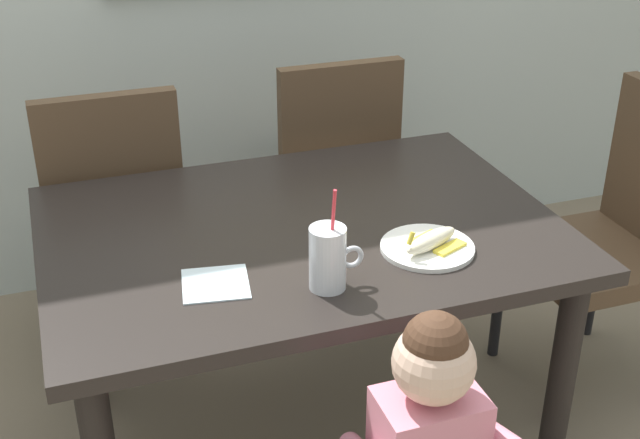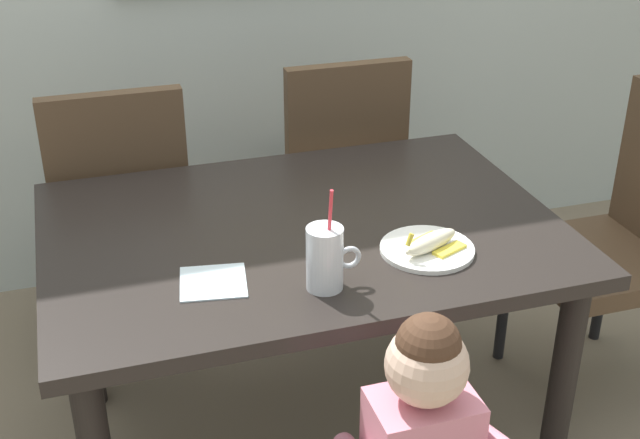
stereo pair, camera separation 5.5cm
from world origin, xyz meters
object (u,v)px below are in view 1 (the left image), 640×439
at_px(dining_chair_right, 329,170).
at_px(snack_plate, 427,248).
at_px(paper_napkin, 215,284).
at_px(dining_chair_left, 114,209).
at_px(dining_table, 302,259).
at_px(dining_chair_far, 619,227).
at_px(peeled_banana, 432,241).
at_px(milk_cup, 328,261).

bearing_deg(dining_chair_right, snack_plate, 85.03).
xyz_separation_m(dining_chair_right, paper_napkin, (-0.61, -0.93, 0.20)).
bearing_deg(paper_napkin, dining_chair_left, 99.61).
bearing_deg(dining_table, dining_chair_far, 1.38).
distance_m(dining_table, paper_napkin, 0.36).
bearing_deg(dining_chair_left, snack_plate, 127.40).
distance_m(dining_chair_left, dining_chair_far, 1.58).
bearing_deg(dining_table, dining_chair_left, 122.59).
bearing_deg(paper_napkin, peeled_banana, -2.57).
xyz_separation_m(dining_chair_right, dining_chair_far, (0.70, -0.70, 0.00)).
xyz_separation_m(dining_chair_left, paper_napkin, (0.15, -0.87, 0.20)).
bearing_deg(milk_cup, peeled_banana, 13.50).
bearing_deg(dining_chair_far, dining_chair_left, -113.52).
height_order(dining_chair_left, dining_chair_right, same).
bearing_deg(dining_chair_left, milk_cup, 111.85).
height_order(dining_chair_far, milk_cup, milk_cup).
distance_m(dining_chair_far, milk_cup, 1.15).
distance_m(dining_chair_far, peeled_banana, 0.85).
bearing_deg(paper_napkin, snack_plate, -1.20).
bearing_deg(peeled_banana, dining_table, 137.48).
bearing_deg(dining_chair_left, dining_chair_right, -174.98).
bearing_deg(milk_cup, snack_plate, 16.05).
bearing_deg(paper_napkin, dining_chair_right, 56.98).
distance_m(dining_table, peeled_banana, 0.37).
relative_size(dining_chair_right, dining_chair_far, 1.00).
distance_m(dining_table, milk_cup, 0.35).
relative_size(dining_chair_left, peeled_banana, 5.46).
bearing_deg(dining_chair_left, dining_table, 122.59).
relative_size(dining_chair_far, peeled_banana, 5.46).
height_order(milk_cup, peeled_banana, milk_cup).
relative_size(dining_table, paper_napkin, 8.78).
height_order(dining_table, dining_chair_left, dining_chair_left).
height_order(dining_table, paper_napkin, paper_napkin).
height_order(milk_cup, snack_plate, milk_cup).
height_order(dining_chair_far, snack_plate, dining_chair_far).
bearing_deg(snack_plate, milk_cup, -163.95).
distance_m(dining_chair_left, snack_plate, 1.12).
relative_size(dining_chair_far, paper_napkin, 6.40).
height_order(dining_table, milk_cup, milk_cup).
height_order(dining_chair_left, dining_chair_far, same).
xyz_separation_m(dining_chair_right, snack_plate, (-0.08, -0.94, 0.20)).
bearing_deg(dining_chair_right, dining_table, 65.21).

